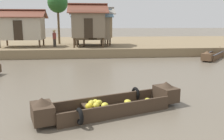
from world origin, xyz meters
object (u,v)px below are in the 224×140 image
(fishing_skiff_distant, at_px, (214,55))
(stilt_house_left, at_px, (22,27))
(stilt_house_mid_left, at_px, (88,24))
(stilt_house_mid_right, at_px, (92,27))
(palm_tree_mid, at_px, (58,3))
(stilt_house_right, at_px, (96,25))
(vendor_person, at_px, (54,37))
(banana_boat, at_px, (111,105))

(fishing_skiff_distant, height_order, stilt_house_left, stilt_house_left)
(stilt_house_mid_left, relative_size, stilt_house_mid_right, 1.02)
(stilt_house_mid_right, bearing_deg, stilt_house_left, -175.53)
(stilt_house_left, bearing_deg, palm_tree_mid, 39.65)
(stilt_house_right, relative_size, vendor_person, 2.35)
(stilt_house_mid_right, xyz_separation_m, vendor_person, (-3.68, -0.92, -0.97))
(stilt_house_right, bearing_deg, palm_tree_mid, 157.81)
(stilt_house_mid_right, relative_size, palm_tree_mid, 0.74)
(stilt_house_mid_right, distance_m, vendor_person, 3.91)
(stilt_house_left, bearing_deg, fishing_skiff_distant, -14.15)
(palm_tree_mid, bearing_deg, stilt_house_left, -140.35)
(banana_boat, bearing_deg, stilt_house_right, 88.88)
(stilt_house_right, bearing_deg, stilt_house_mid_right, -132.91)
(banana_boat, height_order, stilt_house_left, stilt_house_left)
(stilt_house_mid_right, height_order, vendor_person, stilt_house_mid_right)
(fishing_skiff_distant, xyz_separation_m, stilt_house_left, (-17.36, 4.38, 2.40))
(fishing_skiff_distant, distance_m, stilt_house_mid_right, 11.90)
(stilt_house_mid_right, distance_m, stilt_house_right, 0.72)
(stilt_house_mid_right, height_order, palm_tree_mid, palm_tree_mid)
(banana_boat, distance_m, stilt_house_right, 17.33)
(stilt_house_left, relative_size, vendor_person, 2.83)
(stilt_house_right, bearing_deg, stilt_house_mid_left, -120.96)
(banana_boat, height_order, fishing_skiff_distant, fishing_skiff_distant)
(banana_boat, relative_size, stilt_house_mid_left, 1.27)
(fishing_skiff_distant, relative_size, stilt_house_mid_right, 1.11)
(stilt_house_left, bearing_deg, stilt_house_mid_right, 4.47)
(palm_tree_mid, bearing_deg, banana_boat, -78.87)
(stilt_house_mid_left, distance_m, stilt_house_right, 1.67)
(fishing_skiff_distant, relative_size, vendor_person, 2.70)
(stilt_house_mid_left, bearing_deg, palm_tree_mid, 135.93)
(stilt_house_right, xyz_separation_m, palm_tree_mid, (-4.03, 1.64, 2.25))
(banana_boat, xyz_separation_m, palm_tree_mid, (-3.69, 18.77, 4.90))
(stilt_house_right, bearing_deg, stilt_house_left, -171.88)
(stilt_house_mid_left, distance_m, stilt_house_mid_right, 1.05)
(stilt_house_left, bearing_deg, banana_boat, -66.72)
(fishing_skiff_distant, height_order, vendor_person, vendor_person)
(fishing_skiff_distant, distance_m, stilt_house_left, 18.07)
(palm_tree_mid, xyz_separation_m, vendor_person, (-0.12, -3.06, -3.45))
(stilt_house_mid_right, distance_m, palm_tree_mid, 4.84)
(stilt_house_mid_right, relative_size, stilt_house_right, 1.04)
(stilt_house_mid_left, bearing_deg, stilt_house_left, 176.50)
(banana_boat, xyz_separation_m, stilt_house_right, (0.33, 17.13, 2.64))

